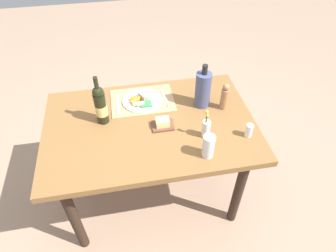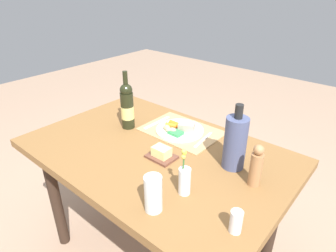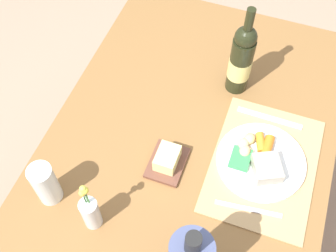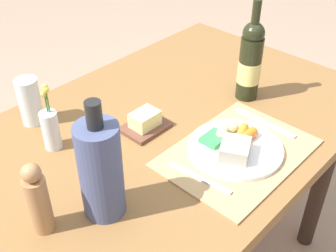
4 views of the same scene
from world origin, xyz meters
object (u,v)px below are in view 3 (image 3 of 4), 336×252
at_px(water_tumbler, 46,185).
at_px(knife, 270,118).
at_px(fork, 248,209).
at_px(wine_bottle, 241,60).
at_px(dinner_plate, 260,160).
at_px(dining_table, 186,163).
at_px(butter_dish, 167,160).
at_px(flower_vase, 90,212).

bearing_deg(water_tumbler, knife, -48.58).
distance_m(fork, wine_bottle, 0.45).
bearing_deg(dinner_plate, fork, -178.59).
bearing_deg(dining_table, butter_dish, 153.29).
bearing_deg(fork, dinner_plate, -5.20).
relative_size(knife, water_tumbler, 1.41).
bearing_deg(flower_vase, dining_table, -28.23).
bearing_deg(wine_bottle, knife, -125.72).
xyz_separation_m(dinner_plate, fork, (-0.15, -0.00, -0.01)).
bearing_deg(fork, wine_bottle, 12.45).
xyz_separation_m(dining_table, wine_bottle, (0.27, -0.08, 0.22)).
xyz_separation_m(dining_table, dinner_plate, (0.02, -0.21, 0.12)).
bearing_deg(wine_bottle, dining_table, 164.46).
xyz_separation_m(fork, water_tumbler, (-0.14, 0.52, 0.05)).
distance_m(knife, water_tumbler, 0.69).
relative_size(dining_table, wine_bottle, 3.98).
bearing_deg(dinner_plate, dining_table, 94.77).
height_order(dining_table, fork, fork).
xyz_separation_m(dining_table, water_tumbler, (-0.27, 0.31, 0.16)).
height_order(water_tumbler, flower_vase, flower_vase).
bearing_deg(butter_dish, water_tumbler, 126.75).
xyz_separation_m(butter_dish, flower_vase, (-0.23, 0.13, 0.04)).
bearing_deg(fork, dining_table, 51.78).
xyz_separation_m(knife, water_tumbler, (-0.45, 0.51, 0.05)).
relative_size(fork, wine_bottle, 0.57).
bearing_deg(water_tumbler, fork, -74.98).
distance_m(dinner_plate, fork, 0.15).
distance_m(knife, wine_bottle, 0.20).
distance_m(dining_table, water_tumbler, 0.44).
distance_m(dinner_plate, wine_bottle, 0.31).
relative_size(dining_table, dinner_plate, 4.97).
bearing_deg(dining_table, knife, -49.27).
bearing_deg(flower_vase, wine_bottle, -22.48).
xyz_separation_m(fork, butter_dish, (0.06, 0.25, 0.01)).
relative_size(dinner_plate, wine_bottle, 0.80).
bearing_deg(dining_table, water_tumbler, 131.88).
height_order(knife, wine_bottle, wine_bottle).
bearing_deg(butter_dish, knife, -44.13).
relative_size(fork, knife, 0.90).
bearing_deg(fork, flower_vase, 107.37).
height_order(fork, flower_vase, flower_vase).
xyz_separation_m(knife, butter_dish, (-0.25, 0.25, 0.01)).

